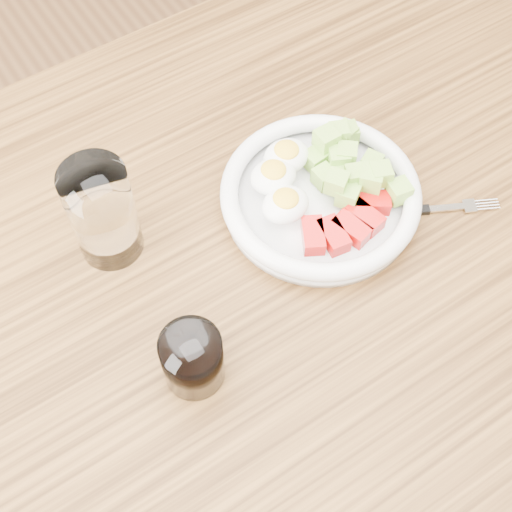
{
  "coord_description": "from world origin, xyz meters",
  "views": [
    {
      "loc": [
        -0.24,
        -0.34,
        1.5
      ],
      "look_at": [
        -0.01,
        0.01,
        0.8
      ],
      "focal_mm": 50.0,
      "sensor_mm": 36.0,
      "label": 1
    }
  ],
  "objects": [
    {
      "name": "fork",
      "position": [
        0.2,
        -0.03,
        0.77
      ],
      "size": [
        0.16,
        0.09,
        0.01
      ],
      "color": "black",
      "rests_on": "dining_table"
    },
    {
      "name": "water_glass",
      "position": [
        -0.14,
        0.13,
        0.84
      ],
      "size": [
        0.08,
        0.08,
        0.14
      ],
      "primitive_type": "cylinder",
      "color": "white",
      "rests_on": "dining_table"
    },
    {
      "name": "coffee_glass",
      "position": [
        -0.14,
        -0.06,
        0.81
      ],
      "size": [
        0.07,
        0.07,
        0.08
      ],
      "color": "white",
      "rests_on": "dining_table"
    },
    {
      "name": "bowl",
      "position": [
        0.11,
        0.05,
        0.79
      ],
      "size": [
        0.25,
        0.25,
        0.06
      ],
      "color": "white",
      "rests_on": "dining_table"
    },
    {
      "name": "dining_table",
      "position": [
        0.0,
        0.0,
        0.67
      ],
      "size": [
        1.5,
        0.9,
        0.77
      ],
      "color": "brown",
      "rests_on": "ground"
    },
    {
      "name": "ground",
      "position": [
        0.0,
        0.0,
        0.0
      ],
      "size": [
        4.0,
        4.0,
        0.0
      ],
      "primitive_type": "plane",
      "color": "brown",
      "rests_on": "ground"
    }
  ]
}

